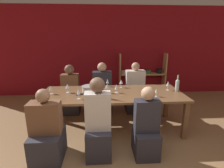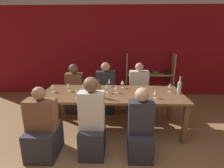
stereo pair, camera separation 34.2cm
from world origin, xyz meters
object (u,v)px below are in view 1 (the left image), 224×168
object	(u,v)px
dining_table	(112,96)
wine_bottle_green	(101,90)
wine_glass_red_b	(107,81)
wine_glass_white_b	(78,92)
person_near_c	(98,128)
person_far_a	(135,94)
person_far_c	(71,95)
cell_phone	(80,94)
wine_glass_red_a	(51,88)
wine_glass_white_e	(116,87)
shelf_unit	(142,81)
wine_glass_white_a	(121,82)
person_near_b	(146,131)
wine_bottle_dark	(177,85)
wine_glass_empty_a	(67,86)
mixing_bowl	(89,88)
wine_glass_white_d	(156,91)
person_near_a	(47,135)
wine_glass_red_c	(107,86)
person_far_b	(102,94)
wine_glass_white_c	(168,84)

from	to	relation	value
dining_table	wine_bottle_green	xyz separation A→B (m)	(-0.22, -0.25, 0.21)
dining_table	wine_glass_red_b	bearing A→B (deg)	99.02
dining_table	wine_glass_white_b	bearing A→B (deg)	-154.16
dining_table	person_near_c	size ratio (longest dim) A/B	2.15
person_far_a	person_far_c	distance (m)	1.56
cell_phone	dining_table	bearing A→B (deg)	5.71
wine_glass_red_a	wine_glass_white_e	bearing A→B (deg)	-0.22
shelf_unit	wine_bottle_green	world-z (taller)	shelf_unit
wine_glass_red_b	person_far_a	distance (m)	0.91
wine_glass_white_a	person_near_b	distance (m)	1.31
shelf_unit	dining_table	xyz separation A→B (m)	(-1.07, -2.07, 0.25)
shelf_unit	wine_bottle_dark	size ratio (longest dim) A/B	4.37
wine_glass_empty_a	wine_glass_red_b	bearing A→B (deg)	26.36
wine_bottle_dark	person_far_a	world-z (taller)	person_far_a
cell_phone	person_far_c	size ratio (longest dim) A/B	0.14
person_far_c	wine_glass_empty_a	bearing A→B (deg)	96.09
dining_table	mixing_bowl	world-z (taller)	mixing_bowl
wine_glass_red_a	wine_glass_white_d	xyz separation A→B (m)	(1.94, -0.28, -0.01)
person_near_b	person_near_a	bearing A→B (deg)	-179.73
wine_glass_white_b	wine_glass_red_c	bearing A→B (deg)	31.57
person_far_a	person_near_c	bearing A→B (deg)	62.38
shelf_unit	wine_glass_red_c	size ratio (longest dim) A/B	8.26
wine_bottle_green	person_far_b	distance (m)	1.25
wine_bottle_green	wine_glass_white_e	xyz separation A→B (m)	(0.30, 0.26, -0.03)
cell_phone	wine_glass_white_a	bearing A→B (deg)	27.16
wine_glass_white_b	cell_phone	xyz separation A→B (m)	(-0.00, 0.23, -0.12)
wine_bottle_dark	wine_glass_white_b	xyz separation A→B (m)	(-1.89, -0.31, -0.01)
wine_glass_white_a	cell_phone	xyz separation A→B (m)	(-0.82, -0.42, -0.11)
dining_table	wine_glass_white_e	world-z (taller)	wine_glass_white_e
person_near_c	wine_glass_red_c	bearing A→B (deg)	78.49
wine_bottle_green	wine_glass_white_c	world-z (taller)	wine_bottle_green
wine_bottle_dark	wine_bottle_green	bearing A→B (deg)	-170.01
wine_glass_white_a	wine_glass_red_b	distance (m)	0.31
shelf_unit	wine_bottle_dark	bearing A→B (deg)	-83.99
person_far_c	wine_bottle_dark	bearing A→B (deg)	159.21
wine_bottle_green	wine_glass_red_a	size ratio (longest dim) A/B	2.08
wine_bottle_dark	person_near_c	world-z (taller)	person_near_c
wine_glass_white_b	person_far_c	size ratio (longest dim) A/B	0.15
shelf_unit	wine_bottle_dark	xyz separation A→B (m)	(0.22, -2.05, 0.45)
mixing_bowl	wine_bottle_dark	size ratio (longest dim) A/B	0.86
mixing_bowl	dining_table	bearing A→B (deg)	-18.99
wine_glass_white_e	cell_phone	size ratio (longest dim) A/B	1.00
wine_bottle_green	person_far_c	size ratio (longest dim) A/B	0.28
dining_table	wine_glass_white_c	world-z (taller)	wine_glass_white_c
person_near_b	wine_bottle_dark	bearing A→B (deg)	46.22
wine_glass_red_a	person_near_b	world-z (taller)	person_near_b
wine_glass_white_b	person_far_b	bearing A→B (deg)	70.85
wine_glass_white_c	wine_glass_empty_a	size ratio (longest dim) A/B	1.12
wine_glass_white_c	wine_glass_white_e	bearing A→B (deg)	-175.14
wine_bottle_dark	wine_glass_red_b	world-z (taller)	wine_bottle_dark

